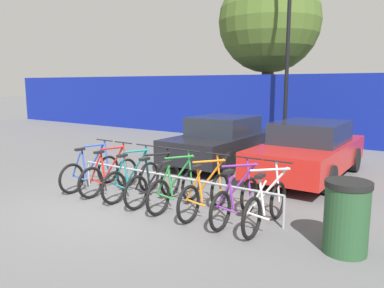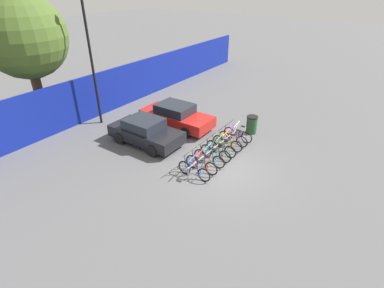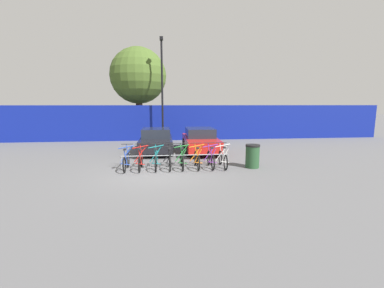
% 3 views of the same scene
% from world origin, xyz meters
% --- Properties ---
extents(ground_plane, '(120.00, 120.00, 0.00)m').
position_xyz_m(ground_plane, '(0.00, 0.00, 0.00)').
color(ground_plane, '#59595B').
extents(hoarding_wall, '(36.00, 0.16, 2.71)m').
position_xyz_m(hoarding_wall, '(0.00, 9.50, 1.35)').
color(hoarding_wall, navy).
rests_on(hoarding_wall, ground).
extents(bike_rack, '(4.77, 0.04, 0.57)m').
position_xyz_m(bike_rack, '(0.77, 0.68, 0.50)').
color(bike_rack, gray).
rests_on(bike_rack, ground).
extents(bicycle_blue, '(0.68, 1.71, 1.05)m').
position_xyz_m(bicycle_blue, '(-1.34, 0.53, 0.38)').
color(bicycle_blue, black).
rests_on(bicycle_blue, ground).
extents(bicycle_red, '(0.68, 1.71, 1.05)m').
position_xyz_m(bicycle_red, '(-0.74, 0.53, 0.38)').
color(bicycle_red, black).
rests_on(bicycle_red, ground).
extents(bicycle_teal, '(0.68, 1.71, 1.05)m').
position_xyz_m(bicycle_teal, '(-0.07, 0.53, 0.38)').
color(bicycle_teal, black).
rests_on(bicycle_teal, ground).
extents(bicycle_black, '(0.68, 1.71, 1.05)m').
position_xyz_m(bicycle_black, '(0.52, 0.53, 0.38)').
color(bicycle_black, black).
rests_on(bicycle_black, ground).
extents(bicycle_green, '(0.68, 1.71, 1.05)m').
position_xyz_m(bicycle_green, '(1.05, 0.53, 0.38)').
color(bicycle_green, black).
rests_on(bicycle_green, ground).
extents(bicycle_orange, '(0.68, 1.71, 1.05)m').
position_xyz_m(bicycle_orange, '(1.71, 0.53, 0.38)').
color(bicycle_orange, black).
rests_on(bicycle_orange, ground).
extents(bicycle_purple, '(0.68, 1.71, 1.05)m').
position_xyz_m(bicycle_purple, '(2.33, 0.53, 0.38)').
color(bicycle_purple, black).
rests_on(bicycle_purple, ground).
extents(bicycle_white, '(0.68, 1.71, 1.05)m').
position_xyz_m(bicycle_white, '(2.88, 0.53, 0.38)').
color(bicycle_white, black).
rests_on(bicycle_white, ground).
extents(car_black, '(1.91, 4.01, 1.40)m').
position_xyz_m(car_black, '(-0.18, 4.43, 0.69)').
color(car_black, black).
rests_on(car_black, ground).
extents(car_red, '(1.91, 4.41, 1.40)m').
position_xyz_m(car_red, '(2.39, 4.35, 0.69)').
color(car_red, red).
rests_on(car_red, ground).
extents(lamp_post, '(0.24, 0.44, 7.43)m').
position_xyz_m(lamp_post, '(0.18, 8.50, 4.08)').
color(lamp_post, black).
rests_on(lamp_post, ground).
extents(trash_bin, '(0.63, 0.63, 1.03)m').
position_xyz_m(trash_bin, '(4.16, 0.31, 0.52)').
color(trash_bin, '#234728').
rests_on(trash_bin, ground).
extents(tree_behind_hoarding, '(4.52, 4.52, 7.34)m').
position_xyz_m(tree_behind_hoarding, '(-1.75, 11.30, 5.04)').
color(tree_behind_hoarding, brown).
rests_on(tree_behind_hoarding, ground).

